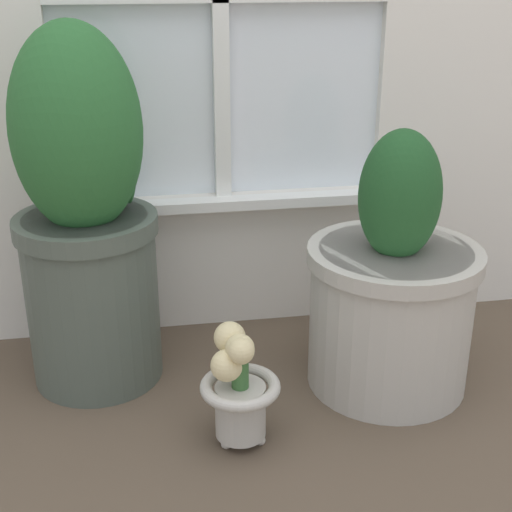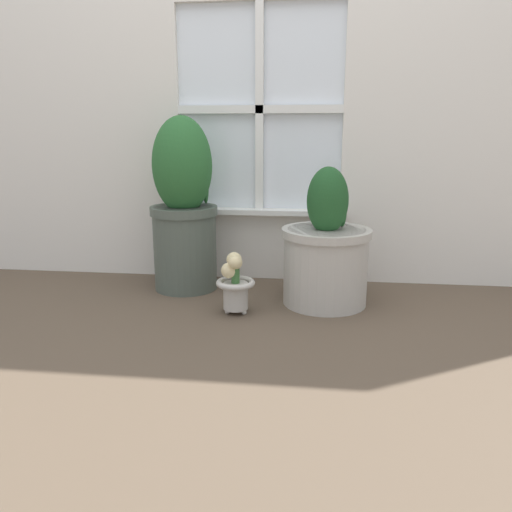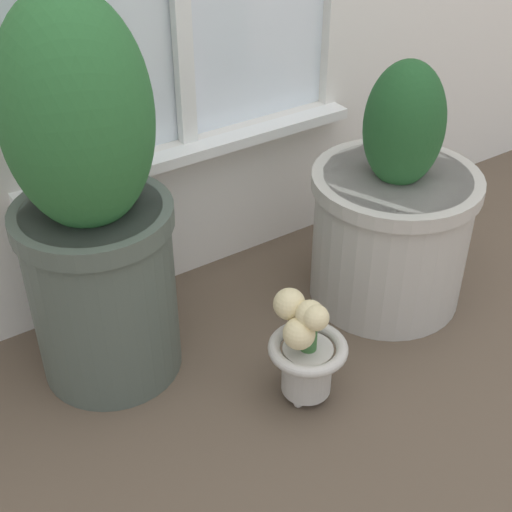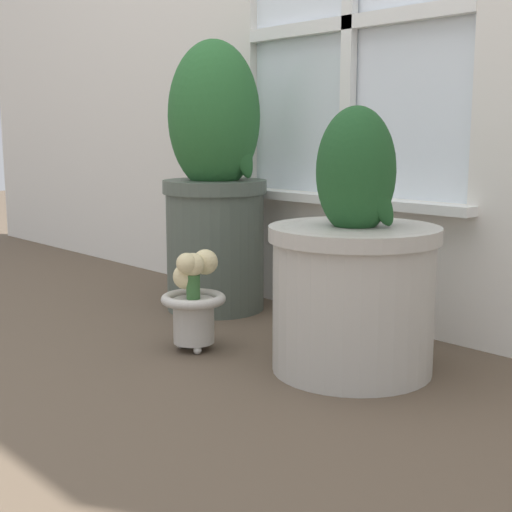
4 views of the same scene
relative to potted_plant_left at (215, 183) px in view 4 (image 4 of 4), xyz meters
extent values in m
plane|color=brown|center=(0.31, -0.47, -0.37)|extent=(10.00, 10.00, 0.00)
cube|color=silver|center=(0.31, 0.22, -0.20)|extent=(0.75, 0.05, 0.34)
cube|color=white|center=(0.31, 0.23, 0.43)|extent=(0.75, 0.02, 0.91)
cube|color=white|center=(0.31, 0.21, 0.43)|extent=(0.04, 0.02, 0.91)
cube|color=white|center=(0.31, 0.21, 0.43)|extent=(0.75, 0.02, 0.04)
cube|color=white|center=(0.31, 0.18, -0.04)|extent=(0.81, 0.06, 0.02)
cylinder|color=#4C564C|center=(0.00, 0.00, -0.18)|extent=(0.28, 0.28, 0.38)
cylinder|color=#4C564C|center=(0.00, 0.00, -0.01)|extent=(0.30, 0.30, 0.04)
cylinder|color=#38281E|center=(0.00, 0.00, 0.00)|extent=(0.26, 0.26, 0.01)
ellipsoid|color=#28602D|center=(0.00, 0.00, 0.19)|extent=(0.26, 0.26, 0.42)
ellipsoid|color=#28602D|center=(0.10, 0.02, 0.11)|extent=(0.05, 0.14, 0.21)
cylinder|color=#B7B2A8|center=(0.63, -0.13, -0.21)|extent=(0.34, 0.34, 0.32)
cylinder|color=#B7B2A8|center=(0.63, -0.13, -0.07)|extent=(0.36, 0.36, 0.03)
cylinder|color=#38281E|center=(0.63, -0.13, -0.06)|extent=(0.32, 0.32, 0.01)
ellipsoid|color=#1E4C23|center=(0.63, -0.13, 0.06)|extent=(0.17, 0.17, 0.27)
ellipsoid|color=#1E4C23|center=(0.69, -0.13, 0.01)|extent=(0.03, 0.12, 0.14)
sphere|color=#BCB7AD|center=(0.28, -0.26, -0.36)|extent=(0.02, 0.02, 0.02)
sphere|color=#BCB7AD|center=(0.25, -0.31, -0.36)|extent=(0.02, 0.02, 0.02)
sphere|color=#BCB7AD|center=(0.31, -0.31, -0.36)|extent=(0.02, 0.02, 0.02)
cylinder|color=#BCB7AD|center=(0.28, -0.30, -0.30)|extent=(0.10, 0.10, 0.11)
torus|color=#BCB7AD|center=(0.28, -0.30, -0.24)|extent=(0.15, 0.15, 0.02)
cylinder|color=#386633|center=(0.28, -0.30, -0.22)|extent=(0.03, 0.03, 0.06)
sphere|color=beige|center=(0.28, -0.30, -0.16)|extent=(0.05, 0.05, 0.05)
sphere|color=beige|center=(0.26, -0.25, -0.16)|extent=(0.06, 0.06, 0.06)
sphere|color=beige|center=(0.25, -0.30, -0.19)|extent=(0.06, 0.06, 0.06)
sphere|color=beige|center=(0.28, -0.31, -0.16)|extent=(0.05, 0.05, 0.05)
camera|label=1|loc=(0.12, -1.42, 0.50)|focal=50.00mm
camera|label=2|loc=(0.58, -2.13, 0.33)|focal=35.00mm
camera|label=3|loc=(-0.36, -1.08, 0.67)|focal=50.00mm
camera|label=4|loc=(1.58, -1.30, 0.14)|focal=50.00mm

